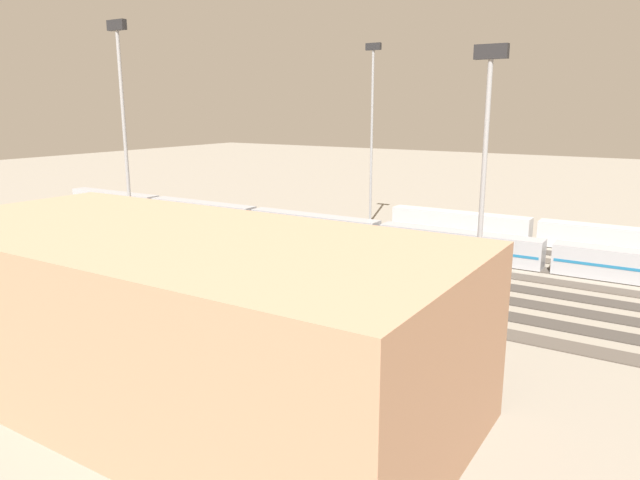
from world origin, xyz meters
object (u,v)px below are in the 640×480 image
Objects in this scene: train_on_track_5 at (318,239)px; light_mast_3 at (485,157)px; train_on_track_0 at (610,239)px; light_mast_0 at (372,113)px; train_on_track_3 at (368,233)px; maintenance_shed at (174,314)px; light_mast_1 at (124,119)px; train_on_track_8 at (137,247)px.

train_on_track_5 is 1.82× the size of light_mast_3.
light_mast_0 is at bearing -3.29° from train_on_track_0.
train_on_track_0 and train_on_track_3 have the same top height.
train_on_track_5 is at bearing -72.21° from maintenance_shed.
train_on_track_0 is 2.15× the size of light_mast_1.
light_mast_3 reaches higher than train_on_track_8.
light_mast_0 reaches higher than maintenance_shed.
light_mast_1 is 44.70m from light_mast_3.
train_on_track_5 is 35.70m from light_mast_3.
light_mast_0 is at bearing -103.14° from light_mast_1.
light_mast_0 is at bearing -52.73° from light_mast_3.
train_on_track_8 is at bearing 36.30° from train_on_track_0.
train_on_track_0 is 0.48× the size of train_on_track_3.
train_on_track_8 is 1.53× the size of light_mast_1.
light_mast_3 is at bearing 177.34° from train_on_track_8.
maintenance_shed reaches higher than train_on_track_8.
light_mast_0 reaches higher than light_mast_3.
maintenance_shed is (21.79, 64.49, 4.04)m from train_on_track_0.
train_on_track_5 is 1.49× the size of light_mast_0.
maintenance_shed is at bearing 107.79° from train_on_track_5.
light_mast_1 reaches higher than train_on_track_0.
train_on_track_5 is 1.53× the size of light_mast_1.
light_mast_0 reaches higher than train_on_track_5.
light_mast_3 is (6.51, 42.23, 14.50)m from train_on_track_0.
light_mast_0 is 1.22× the size of light_mast_3.
train_on_track_0 is 2.56× the size of light_mast_3.
train_on_track_3 is 3.27× the size of maintenance_shed.
train_on_track_5 is at bearing 35.96° from train_on_track_0.
light_mast_3 is at bearing -178.35° from light_mast_1.
train_on_track_8 is 17.99m from light_mast_1.
train_on_track_5 is 10.35m from train_on_track_3.
light_mast_1 is 0.73× the size of maintenance_shed.
train_on_track_0 is at bearing -108.67° from maintenance_shed.
light_mast_3 is at bearing 132.94° from train_on_track_3.
train_on_track_8 is (19.99, 15.00, -0.60)m from train_on_track_5.
train_on_track_3 is at bearing -47.06° from light_mast_3.
train_on_track_3 is 2.94× the size of train_on_track_8.
light_mast_0 reaches higher than train_on_track_8.
maintenance_shed is (-18.61, 66.81, -13.60)m from light_mast_0.
train_on_track_5 is 41.62m from maintenance_shed.
train_on_track_0 is 2.10× the size of light_mast_0.
train_on_track_5 reaches higher than train_on_track_0.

